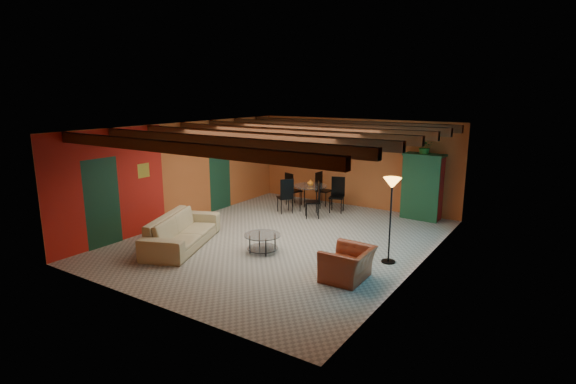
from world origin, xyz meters
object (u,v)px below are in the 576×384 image
Objects in this scene: vase at (311,173)px; sofa at (182,231)px; armoire at (423,188)px; dining_table at (310,193)px; potted_plant at (425,147)px; armchair at (348,264)px; coffee_table at (263,243)px; floor_lamp at (390,221)px.

sofa is at bearing -101.05° from vase.
sofa is 4.54m from vase.
armoire is at bearing 17.01° from vase.
potted_plant reaches higher than dining_table.
dining_table is (0.86, 4.39, 0.16)m from sofa.
armchair reaches higher than coffee_table.
sofa is 4.70m from floor_lamp.
potted_plant is at bearing 96.92° from floor_lamp.
coffee_table is at bearing -111.48° from armoire.
floor_lamp is at bearing -80.03° from armoire.
dining_table is at bearing 141.81° from floor_lamp.
coffee_table is 3.95m from vase.
floor_lamp is at bearing -38.19° from vase.
floor_lamp reaches higher than vase.
armoire reaches higher than dining_table.
armoire is (3.07, 0.94, 0.36)m from dining_table.
vase reaches higher than armchair.
coffee_table is (-2.24, 0.32, -0.10)m from armchair.
sofa is 1.40× the size of armoire.
dining_table reaches higher than armchair.
armchair is 0.53× the size of floor_lamp.
armoire is 9.25× the size of vase.
dining_table is (-3.18, 4.04, 0.21)m from armchair.
vase is at bearing 141.81° from floor_lamp.
coffee_table is at bearing -159.78° from floor_lamp.
armchair is at bearing -88.67° from potted_plant.
sofa is 3.06× the size of coffee_table.
potted_plant reaches higher than armchair.
floor_lamp is at bearing -38.19° from dining_table.
potted_plant is (3.07, 0.94, 1.50)m from dining_table.
armoire is (2.12, 4.66, 0.68)m from coffee_table.
dining_table is at bearing 104.26° from coffee_table.
potted_plant reaches higher than armoire.
armchair is 1.93× the size of potted_plant.
armchair is 0.54× the size of armoire.
vase is at bearing -33.52° from sofa.
floor_lamp reaches higher than armchair.
armoire is at bearing -58.86° from sofa.
vase is (-3.52, 2.77, 0.23)m from floor_lamp.
armoire is 3.56× the size of potted_plant.
sofa reaches higher than armchair.
potted_plant is 2.60× the size of vase.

